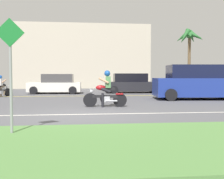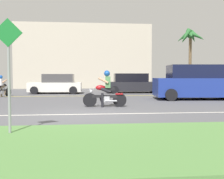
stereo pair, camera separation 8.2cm
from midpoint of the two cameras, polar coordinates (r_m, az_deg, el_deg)
name	(u,v)px [view 1 (the left image)]	position (r m, az deg, el deg)	size (l,w,h in m)	color
ground	(83,106)	(12.30, -6.38, -3.36)	(56.00, 30.00, 0.04)	#545459
grass_median	(83,144)	(5.28, -6.51, -11.24)	(56.00, 3.80, 0.06)	#548442
lane_line_near	(83,114)	(9.38, -6.41, -5.17)	(50.40, 0.12, 0.01)	silver
lane_line_far	(82,96)	(17.78, -6.35, -1.35)	(50.40, 0.12, 0.01)	yellow
motorcyclist	(105,91)	(11.49, -1.60, -0.42)	(1.84, 0.60, 1.54)	black
suv_nearby	(198,83)	(15.94, 17.49, 1.38)	(5.09, 2.57, 1.91)	navy
parked_car_1	(56,84)	(20.58, -11.79, 1.06)	(3.88, 2.05, 1.44)	white
parked_car_2	(132,84)	(21.05, 4.17, 1.22)	(4.36, 2.00, 1.49)	#232328
parked_car_3	(203,83)	(22.51, 18.42, 1.33)	(3.82, 2.11, 1.63)	#232328
palm_tree_0	(189,39)	(26.76, 15.81, 10.09)	(2.67, 2.70, 5.68)	brown
motorcyclist_distant	(1,88)	(18.36, -22.29, 0.36)	(0.78, 1.50, 1.35)	black
street_sign	(10,65)	(6.35, -20.83, 4.89)	(0.62, 0.06, 2.56)	gray
building_far	(83,57)	(30.29, -6.19, 6.77)	(14.24, 4.00, 6.73)	beige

